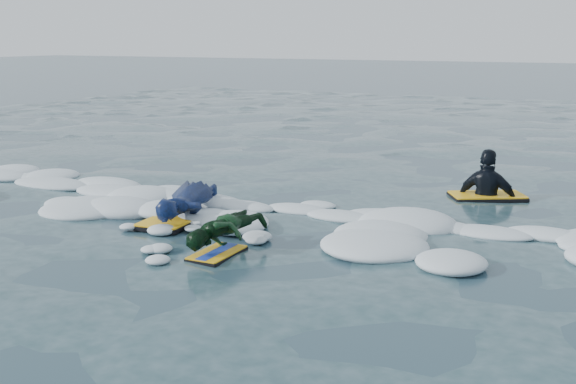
% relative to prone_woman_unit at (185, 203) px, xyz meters
% --- Properties ---
extents(ground, '(120.00, 120.00, 0.00)m').
position_rel_prone_woman_unit_xyz_m(ground, '(1.06, -0.59, -0.22)').
color(ground, '#1A2D3F').
rests_on(ground, ground).
extents(foam_band, '(12.00, 3.10, 0.30)m').
position_rel_prone_woman_unit_xyz_m(foam_band, '(1.06, 0.44, -0.22)').
color(foam_band, silver).
rests_on(foam_band, ground).
extents(prone_woman_unit, '(1.01, 1.73, 0.42)m').
position_rel_prone_woman_unit_xyz_m(prone_woman_unit, '(0.00, 0.00, 0.00)').
color(prone_woman_unit, black).
rests_on(prone_woman_unit, ground).
extents(prone_child_unit, '(0.72, 1.15, 0.41)m').
position_rel_prone_woman_unit_xyz_m(prone_child_unit, '(1.23, -1.02, -0.01)').
color(prone_child_unit, black).
rests_on(prone_child_unit, ground).
extents(waiting_rider_unit, '(1.21, 1.03, 1.59)m').
position_rel_prone_woman_unit_xyz_m(waiting_rider_unit, '(3.28, 2.90, -0.27)').
color(waiting_rider_unit, black).
rests_on(waiting_rider_unit, ground).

